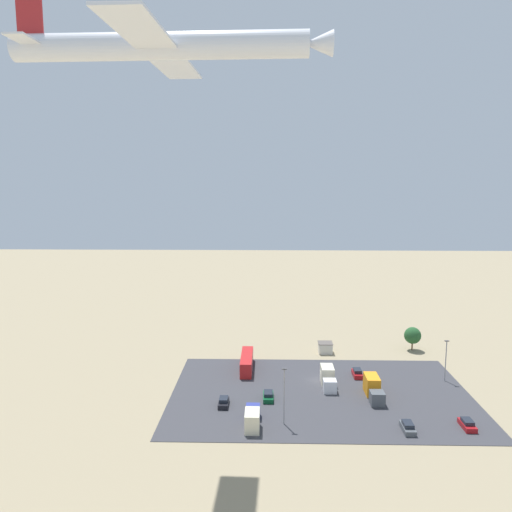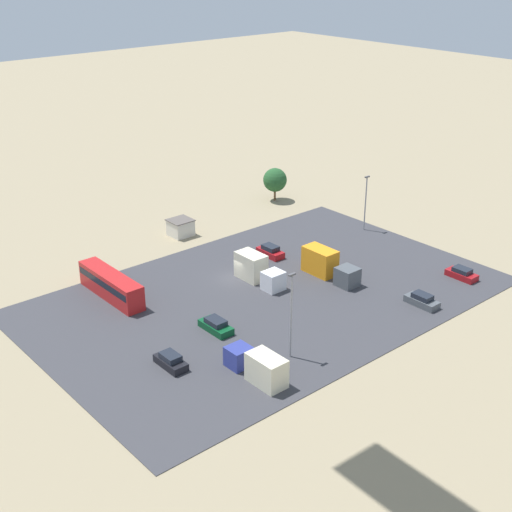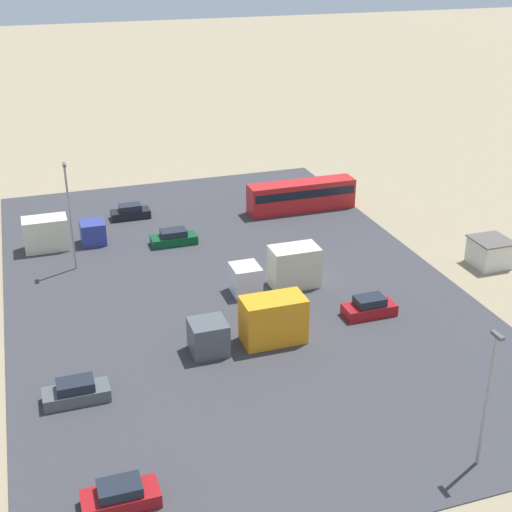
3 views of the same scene
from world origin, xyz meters
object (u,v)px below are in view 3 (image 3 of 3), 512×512
Objects in this scene: parked_car_4 at (131,212)px; parked_car_1 at (76,392)px; shed_building at (490,252)px; parked_truck_2 at (281,270)px; parked_car_3 at (120,496)px; parked_truck_1 at (255,325)px; parked_car_2 at (174,238)px; parked_truck_0 at (59,233)px; bus at (301,195)px; parked_car_0 at (369,307)px.

parked_car_1 is at bearing -15.55° from parked_car_4.
parked_truck_2 is at bearing 85.06° from shed_building.
parked_car_4 is 22.61m from parked_truck_2.
parked_car_3 is 0.48× the size of parked_truck_1.
parked_truck_0 reaches higher than parked_car_2.
parked_truck_0 reaches higher than parked_car_1.
bus is 2.82× the size of parked_car_0.
parked_truck_0 is at bearing 28.36° from parked_truck_1.
parked_car_1 is 1.05× the size of parked_car_4.
parked_car_4 is at bearing -151.70° from parked_car_0.
parked_car_0 reaches higher than parked_car_2.
parked_car_2 is at bearing 19.27° from parked_car_4.
shed_building is at bearing 66.10° from parked_truck_0.
parked_car_0 is 0.95× the size of parked_car_2.
parked_truck_2 reaches higher than parked_car_3.
parked_truck_1 is at bearing 28.36° from parked_truck_0.
parked_car_1 is 10.44m from parked_car_3.
parked_truck_2 is at bearing -38.52° from parked_car_3.
parked_car_0 is at bearing 109.07° from shed_building.
shed_building is 15.77m from parked_car_0.
parked_car_0 is at bearing 171.38° from bus.
bus is at bearing -44.03° from parked_car_1.
bus is 16.17m from parked_car_2.
parked_truck_0 is at bearing -54.28° from parked_car_4.
parked_car_1 is (-28.02, 27.09, -1.11)m from bus.
parked_truck_2 reaches higher than parked_car_4.
parked_truck_2 is (-20.43, -9.63, 1.00)m from parked_car_4.
parked_car_0 reaches higher than parked_car_4.
parked_car_3 is (-38.37, 25.77, -1.14)m from bus.
shed_building reaches higher than parked_car_0.
parked_truck_1 reaches higher than parked_car_1.
parked_car_3 is at bearing -56.64° from parked_car_0.
parked_car_1 is 32.75m from parked_car_4.
shed_building is 40.89m from parked_truck_0.
parked_truck_1 is (-20.26, -1.72, 1.02)m from parked_car_2.
parked_truck_1 is (13.34, -12.09, 1.03)m from parked_car_3.
parked_truck_2 reaches higher than parked_car_2.
parked_car_1 is 21.53m from parked_truck_2.
parked_car_4 is (3.53, 18.31, -1.11)m from bus.
parked_truck_0 is (16.57, 37.38, 0.25)m from shed_building.
shed_building is at bearing 109.07° from parked_car_0.
parked_car_2 is 1.07× the size of parked_car_3.
parked_truck_1 reaches higher than parked_car_0.
parked_car_2 is 35.17m from parked_car_3.
shed_building is at bearing -75.62° from parked_truck_1.
parked_car_3 is at bearing -10.10° from parked_car_4.
parked_truck_0 is 1.00× the size of parked_truck_2.
parked_car_0 is at bearing -79.76° from parked_car_1.
parked_car_0 is 10.21m from parked_truck_1.
shed_building is at bearing -148.77° from bus.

